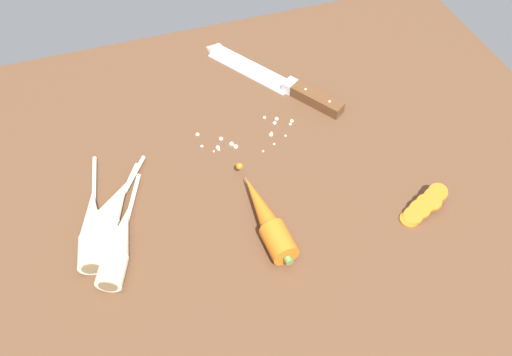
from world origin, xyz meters
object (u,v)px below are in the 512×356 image
(chefs_knife, at_px, (267,76))
(carrot_slice_stack, at_px, (424,206))
(parsnip_mid_right, at_px, (113,209))
(parsnip_back, at_px, (92,227))
(whole_carrot, at_px, (266,218))
(parsnip_mid_left, at_px, (119,245))
(parsnip_front, at_px, (110,217))

(chefs_knife, bearing_deg, carrot_slice_stack, -71.44)
(parsnip_mid_right, xyz_separation_m, parsnip_back, (-0.04, -0.02, -0.00))
(whole_carrot, height_order, carrot_slice_stack, whole_carrot)
(chefs_knife, height_order, carrot_slice_stack, carrot_slice_stack)
(chefs_knife, xyz_separation_m, parsnip_mid_left, (-0.35, -0.32, 0.01))
(chefs_knife, relative_size, whole_carrot, 1.48)
(whole_carrot, bearing_deg, carrot_slice_stack, -11.99)
(parsnip_mid_right, xyz_separation_m, carrot_slice_stack, (0.48, -0.15, -0.01))
(chefs_knife, distance_m, parsnip_front, 0.44)
(parsnip_back, distance_m, carrot_slice_stack, 0.53)
(parsnip_mid_left, relative_size, carrot_slice_stack, 2.24)
(parsnip_back, height_order, carrot_slice_stack, parsnip_back)
(parsnip_front, height_order, parsnip_mid_left, same)
(carrot_slice_stack, bearing_deg, parsnip_front, 164.60)
(chefs_knife, distance_m, parsnip_back, 0.47)
(parsnip_mid_right, bearing_deg, chefs_knife, 35.21)
(chefs_knife, bearing_deg, parsnip_mid_left, -137.86)
(whole_carrot, distance_m, carrot_slice_stack, 0.26)
(chefs_knife, bearing_deg, parsnip_back, -144.83)
(carrot_slice_stack, bearing_deg, whole_carrot, 168.01)
(chefs_knife, relative_size, parsnip_mid_left, 1.49)
(parsnip_mid_left, bearing_deg, chefs_knife, 42.14)
(parsnip_mid_left, bearing_deg, parsnip_back, 127.20)
(whole_carrot, height_order, parsnip_mid_left, whole_carrot)
(parsnip_back, bearing_deg, chefs_knife, 35.17)
(chefs_knife, xyz_separation_m, carrot_slice_stack, (0.13, -0.40, 0.01))
(parsnip_front, height_order, carrot_slice_stack, parsnip_front)
(parsnip_front, distance_m, parsnip_mid_right, 0.02)
(parsnip_back, bearing_deg, parsnip_front, 18.37)
(whole_carrot, relative_size, parsnip_front, 1.27)
(whole_carrot, xyz_separation_m, parsnip_mid_left, (-0.23, 0.03, -0.00))
(whole_carrot, height_order, parsnip_front, whole_carrot)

